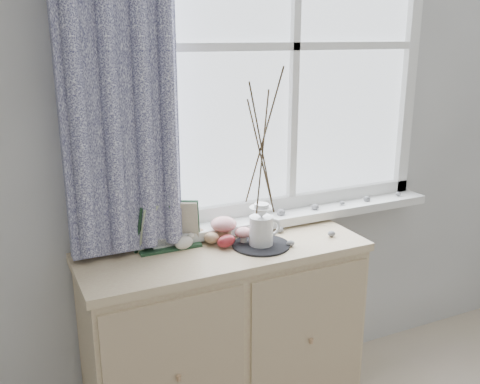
{
  "coord_description": "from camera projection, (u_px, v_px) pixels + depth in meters",
  "views": [
    {
      "loc": [
        -0.98,
        -0.13,
        1.7
      ],
      "look_at": [
        -0.1,
        1.7,
        1.1
      ],
      "focal_mm": 40.0,
      "sensor_mm": 36.0,
      "label": 1
    }
  ],
  "objects": [
    {
      "name": "songbird_figurine",
      "position": [
        184.0,
        242.0,
        2.2
      ],
      "size": [
        0.13,
        0.09,
        0.06
      ],
      "primitive_type": null,
      "rotation": [
        0.0,
        0.0,
        0.31
      ],
      "color": "silver",
      "rests_on": "sideboard"
    },
    {
      "name": "sideboard",
      "position": [
        225.0,
        339.0,
        2.33
      ],
      "size": [
        1.2,
        0.45,
        0.85
      ],
      "color": "beige",
      "rests_on": "ground"
    },
    {
      "name": "crocheted_doily",
      "position": [
        261.0,
        245.0,
        2.23
      ],
      "size": [
        0.24,
        0.24,
        0.01
      ],
      "primitive_type": "cylinder",
      "color": "black",
      "rests_on": "sideboard"
    },
    {
      "name": "botanical_book",
      "position": [
        170.0,
        226.0,
        2.16
      ],
      "size": [
        0.3,
        0.13,
        0.21
      ],
      "primitive_type": null,
      "rotation": [
        0.0,
        0.0,
        -0.0
      ],
      "color": "#1C3A23",
      "rests_on": "sideboard"
    },
    {
      "name": "toadstool_cluster",
      "position": [
        229.0,
        227.0,
        2.27
      ],
      "size": [
        0.15,
        0.16,
        0.1
      ],
      "color": "white",
      "rests_on": "sideboard"
    },
    {
      "name": "twig_pitcher",
      "position": [
        262.0,
        145.0,
        2.11
      ],
      "size": [
        0.29,
        0.29,
        0.75
      ],
      "rotation": [
        0.0,
        0.0,
        0.1
      ],
      "color": "white",
      "rests_on": "crocheted_doily"
    },
    {
      "name": "sideboard_pebbles",
      "position": [
        288.0,
        234.0,
        2.33
      ],
      "size": [
        0.33,
        0.23,
        0.02
      ],
      "color": "gray",
      "rests_on": "sideboard"
    },
    {
      "name": "wooden_eggs",
      "position": [
        215.0,
        236.0,
        2.26
      ],
      "size": [
        0.17,
        0.18,
        0.08
      ],
      "color": "tan",
      "rests_on": "sideboard"
    }
  ]
}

